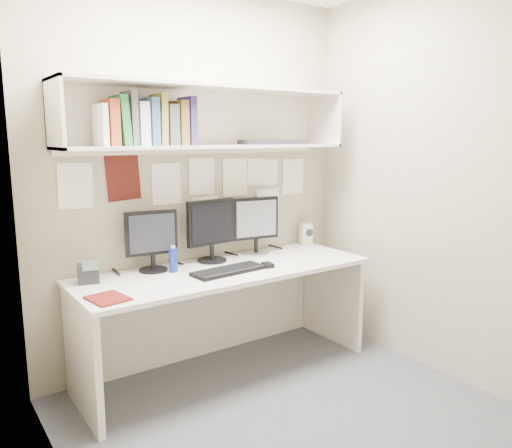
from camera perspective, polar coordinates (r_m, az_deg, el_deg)
floor at (r=3.14m, az=3.27°, el=-20.65°), size 2.40×2.00×0.01m
wall_back at (r=3.55m, az=-6.57°, el=5.12°), size 2.40×0.02×2.60m
wall_front at (r=2.04m, az=21.29°, el=0.90°), size 2.40×0.02×2.60m
wall_left at (r=2.19m, az=-21.94°, el=1.45°), size 0.02×2.00×2.60m
wall_right at (r=3.58m, az=18.82°, el=4.70°), size 0.02×2.00×2.60m
desk at (r=3.46m, az=-3.44°, el=-10.88°), size 2.00×0.70×0.73m
overhead_hutch at (r=3.42m, az=-5.57°, el=12.00°), size 2.00×0.38×0.40m
pinned_papers at (r=3.55m, az=-6.50°, el=4.31°), size 1.92×0.01×0.48m
monitor_left at (r=3.30m, az=-11.84°, el=-1.53°), size 0.34×0.19×0.40m
monitor_center at (r=3.49m, az=-5.17°, el=-0.42°), size 0.38×0.21×0.44m
monitor_right at (r=3.69m, az=-0.07°, el=0.12°), size 0.37×0.20×0.43m
keyboard at (r=3.24m, az=-3.13°, el=-5.33°), size 0.51×0.21×0.02m
mouse at (r=3.36m, az=1.34°, el=-4.70°), size 0.07×0.10×0.03m
speaker at (r=4.06m, az=5.70°, el=-1.13°), size 0.11×0.11×0.18m
blue_bottle at (r=3.27m, az=-9.44°, el=-4.02°), size 0.06×0.06×0.17m
maroon_notebook at (r=2.83m, az=-16.58°, el=-8.15°), size 0.21×0.25×0.01m
desk_phone at (r=3.16m, az=-18.63°, el=-5.35°), size 0.15×0.14×0.15m
book_stack at (r=3.18m, az=-12.33°, el=11.27°), size 0.60×0.20×0.32m
hutch_tray at (r=3.62m, az=1.83°, el=9.34°), size 0.49×0.25×0.03m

